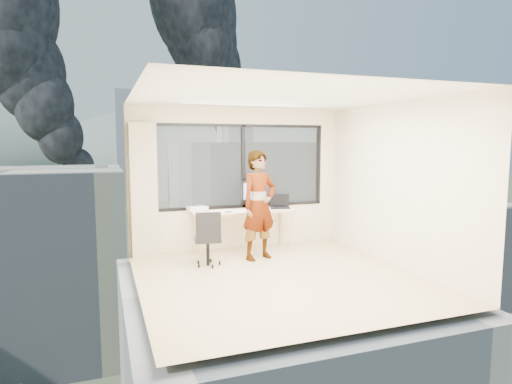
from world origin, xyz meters
name	(u,v)px	position (x,y,z in m)	size (l,w,h in m)	color
floor	(279,277)	(0.00, 0.00, 0.00)	(4.00, 4.00, 0.01)	#CCB984
ceiling	(280,97)	(0.00, 0.00, 2.60)	(4.00, 4.00, 0.01)	white
wall_front	(357,209)	(0.00, -2.00, 1.30)	(4.00, 0.01, 2.60)	beige
wall_left	(135,195)	(-2.00, 0.00, 1.30)	(0.01, 4.00, 2.60)	beige
wall_right	(396,185)	(2.00, 0.00, 1.30)	(0.01, 4.00, 2.60)	beige
window_wall	(240,166)	(0.05, 2.00, 1.52)	(3.30, 0.16, 1.55)	black
curtain	(144,190)	(-1.72, 1.88, 1.15)	(0.45, 0.14, 2.30)	beige
desk	(244,230)	(0.00, 1.66, 0.38)	(1.80, 0.60, 0.75)	beige
chair	(208,237)	(-0.84, 0.95, 0.46)	(0.47, 0.47, 0.91)	black
person	(259,205)	(0.08, 1.06, 0.92)	(0.67, 0.44, 1.83)	#2D2D33
monitor	(253,195)	(0.22, 1.79, 1.01)	(0.52, 0.11, 0.52)	black
game_console	(197,208)	(-0.80, 1.90, 0.79)	(0.32, 0.27, 0.08)	white
laptop	(280,202)	(0.71, 1.66, 0.87)	(0.36, 0.38, 0.23)	black
cellphone	(228,212)	(-0.33, 1.54, 0.76)	(0.12, 0.05, 0.01)	black
pen_cup	(250,208)	(0.10, 1.58, 0.80)	(0.08, 0.08, 0.11)	black
handbag	(281,201)	(0.80, 1.84, 0.86)	(0.28, 0.14, 0.21)	#0E5455
exterior_ground	(112,200)	(0.00, 120.00, -14.00)	(400.00, 400.00, 0.04)	#515B3D
near_bldg_a	(12,264)	(-9.00, 30.00, -7.00)	(16.00, 12.00, 14.00)	beige
near_bldg_b	(245,217)	(12.00, 38.00, -6.00)	(14.00, 13.00, 16.00)	silver
near_bldg_c	(445,252)	(30.00, 28.00, -9.00)	(12.00, 10.00, 10.00)	beige
far_tower_b	(140,146)	(8.00, 120.00, 1.00)	(13.00, 13.00, 30.00)	silver
far_tower_c	(243,151)	(45.00, 140.00, -1.00)	(15.00, 15.00, 26.00)	silver
hill_b	(239,163)	(100.00, 320.00, -14.00)	(300.00, 220.00, 96.00)	slate
tree_b	(223,337)	(4.00, 18.00, -9.50)	(7.60, 7.60, 9.00)	#1F531B
tree_c	(318,234)	(22.00, 40.00, -9.00)	(8.40, 8.40, 10.00)	#1F531B
smoke_plume_a	(71,27)	(-10.00, 150.00, 39.00)	(40.00, 24.00, 90.00)	black
smoke_plume_b	(244,83)	(55.00, 170.00, 27.00)	(30.00, 18.00, 70.00)	black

